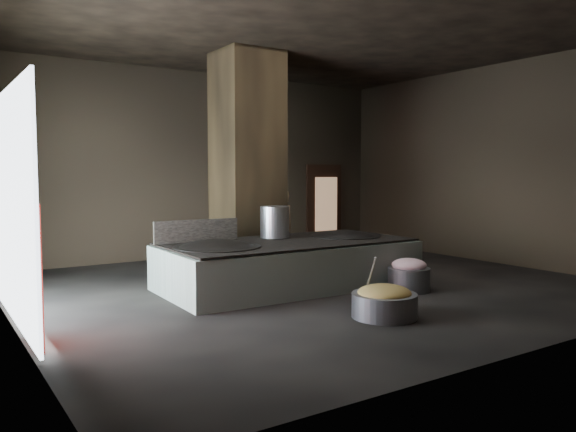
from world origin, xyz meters
TOP-DOWN VIEW (x-y plane):
  - floor at (0.00, 0.00)m, footprint 10.00×9.00m
  - ceiling at (0.00, 0.00)m, footprint 10.00×9.00m
  - back_wall at (0.00, 4.55)m, footprint 10.00×0.10m
  - front_wall at (0.00, -4.55)m, footprint 10.00×0.10m
  - left_wall at (-5.05, 0.00)m, footprint 0.10×9.00m
  - right_wall at (5.05, 0.00)m, footprint 0.10×9.00m
  - pillar at (-0.30, 1.90)m, footprint 1.20×1.20m
  - hearth_platform at (-0.44, 0.14)m, footprint 4.55×2.25m
  - platform_cap at (-0.44, 0.14)m, footprint 4.41×2.12m
  - wok_left at (-1.89, 0.09)m, footprint 1.42×1.42m
  - wok_left_rim at (-1.89, 0.09)m, footprint 1.45×1.45m
  - wok_right at (0.91, 0.19)m, footprint 1.32×1.32m
  - wok_right_rim at (0.91, 0.19)m, footprint 1.35×1.35m
  - stock_pot at (-0.39, 0.69)m, footprint 0.55×0.55m
  - splash_guard at (-1.89, 0.89)m, footprint 1.57×0.09m
  - cook at (0.61, 2.03)m, footprint 0.62×0.41m
  - veg_basin at (-0.51, -2.43)m, footprint 1.09×1.09m
  - veg_fill at (-0.51, -2.43)m, footprint 0.76×0.76m
  - ladle at (-0.66, -2.28)m, footprint 0.11×0.36m
  - meat_basin at (1.11, -1.32)m, footprint 0.76×0.76m
  - meat_fill at (1.11, -1.32)m, footprint 0.60×0.60m
  - doorway_near at (1.20, 4.45)m, footprint 1.18×0.08m
  - doorway_near_glow at (1.40, 4.53)m, footprint 0.81×0.04m
  - doorway_far at (3.60, 4.45)m, footprint 1.18×0.08m
  - doorway_far_glow at (3.64, 4.38)m, footprint 0.75×0.04m
  - left_opening at (-4.95, 0.20)m, footprint 0.04×4.20m
  - pavilion_sliver at (-4.88, -1.10)m, footprint 0.05×0.90m
  - tree_silhouette at (-4.85, 1.30)m, footprint 0.28×1.10m

SIDE VIEW (x-z plane):
  - floor at x=0.00m, z-range -0.10..0.00m
  - veg_basin at x=-0.51m, z-range 0.00..0.34m
  - meat_basin at x=1.11m, z-range 0.00..0.40m
  - veg_fill at x=-0.51m, z-range 0.23..0.47m
  - hearth_platform at x=-0.44m, z-range 0.00..0.78m
  - meat_fill at x=1.11m, z-range 0.33..0.57m
  - ladle at x=-0.66m, z-range 0.22..0.88m
  - wok_left at x=-1.89m, z-range 0.55..0.95m
  - wok_right at x=0.91m, z-range 0.56..0.94m
  - platform_cap at x=-0.44m, z-range 0.80..0.83m
  - wok_left_rim at x=-1.89m, z-range 0.80..0.84m
  - wok_right_rim at x=0.91m, z-range 0.80..0.84m
  - cook at x=0.61m, z-range 0.00..1.69m
  - pavilion_sliver at x=-4.88m, z-range 0.00..1.70m
  - splash_guard at x=-1.89m, z-range 0.83..1.23m
  - doorway_near_glow at x=1.40m, z-range 0.09..2.01m
  - doorway_far_glow at x=3.64m, z-range 0.16..1.94m
  - doorway_near at x=1.20m, z-range -0.09..2.29m
  - doorway_far at x=3.60m, z-range -0.09..2.29m
  - stock_pot at x=-0.39m, z-range 0.84..1.42m
  - left_opening at x=-4.95m, z-range 0.05..3.15m
  - tree_silhouette at x=-4.85m, z-range 1.65..2.75m
  - back_wall at x=0.00m, z-range 0.00..4.50m
  - front_wall at x=0.00m, z-range 0.00..4.50m
  - left_wall at x=-5.05m, z-range 0.00..4.50m
  - right_wall at x=5.05m, z-range 0.00..4.50m
  - pillar at x=-0.30m, z-range 0.00..4.50m
  - ceiling at x=0.00m, z-range 4.50..4.60m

